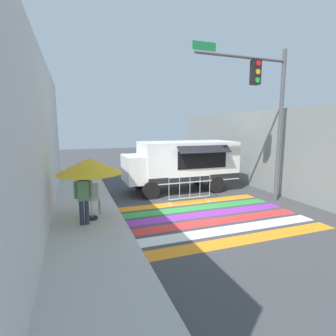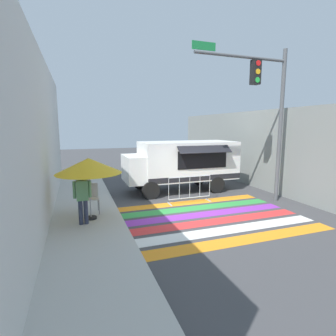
{
  "view_description": "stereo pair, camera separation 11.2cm",
  "coord_description": "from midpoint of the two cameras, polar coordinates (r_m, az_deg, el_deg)",
  "views": [
    {
      "loc": [
        -4.28,
        -8.54,
        3.1
      ],
      "look_at": [
        -0.41,
        2.06,
        1.31
      ],
      "focal_mm": 28.0,
      "sensor_mm": 36.0,
      "label": 1
    },
    {
      "loc": [
        -4.18,
        -8.58,
        3.1
      ],
      "look_at": [
        -0.41,
        2.06,
        1.31
      ],
      "focal_mm": 28.0,
      "sensor_mm": 36.0,
      "label": 2
    }
  ],
  "objects": [
    {
      "name": "folding_chair",
      "position": [
        9.36,
        -16.58,
        -5.72
      ],
      "size": [
        0.46,
        0.46,
        0.99
      ],
      "rotation": [
        0.0,
        0.0,
        0.18
      ],
      "color": "#4C4C51",
      "rests_on": "sidewalk_left"
    },
    {
      "name": "traffic_signal_pole",
      "position": [
        11.25,
        20.33,
        13.62
      ],
      "size": [
        4.07,
        0.29,
        6.09
      ],
      "color": "#515456",
      "rests_on": "ground_plane"
    },
    {
      "name": "crosswalk_painted",
      "position": [
        9.26,
        8.57,
        -10.65
      ],
      "size": [
        6.4,
        4.36,
        0.01
      ],
      "color": "orange",
      "rests_on": "ground_plane"
    },
    {
      "name": "building_left_facade",
      "position": [
        8.62,
        -26.31,
        5.38
      ],
      "size": [
        0.25,
        16.0,
        5.39
      ],
      "color": "silver",
      "rests_on": "ground_plane"
    },
    {
      "name": "concrete_wall_right",
      "position": [
        14.58,
        17.21,
        4.07
      ],
      "size": [
        0.2,
        16.0,
        3.9
      ],
      "color": "gray",
      "rests_on": "ground_plane"
    },
    {
      "name": "barricade_front",
      "position": [
        10.81,
        4.49,
        -4.72
      ],
      "size": [
        1.86,
        0.44,
        1.11
      ],
      "color": "#B7BABF",
      "rests_on": "ground_plane"
    },
    {
      "name": "sidewalk_left",
      "position": [
        9.11,
        -24.5,
        -11.13
      ],
      "size": [
        4.4,
        16.0,
        0.18
      ],
      "color": "#B7B5AD",
      "rests_on": "ground_plane"
    },
    {
      "name": "ground_plane",
      "position": [
        10.04,
        6.0,
        -9.04
      ],
      "size": [
        60.0,
        60.0,
        0.0
      ],
      "primitive_type": "plane",
      "color": "#424244"
    },
    {
      "name": "patio_umbrella",
      "position": [
        8.48,
        -17.09,
        0.41
      ],
      "size": [
        2.03,
        2.03,
        1.96
      ],
      "color": "black",
      "rests_on": "sidewalk_left"
    },
    {
      "name": "food_truck",
      "position": [
        12.62,
        2.26,
        1.33
      ],
      "size": [
        5.36,
        2.58,
        2.39
      ],
      "color": "white",
      "rests_on": "ground_plane"
    },
    {
      "name": "vendor_person",
      "position": [
        8.23,
        -18.3,
        -5.71
      ],
      "size": [
        0.53,
        0.21,
        1.59
      ],
      "rotation": [
        0.0,
        0.0,
        -0.27
      ],
      "color": "#2D3347",
      "rests_on": "sidewalk_left"
    }
  ]
}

